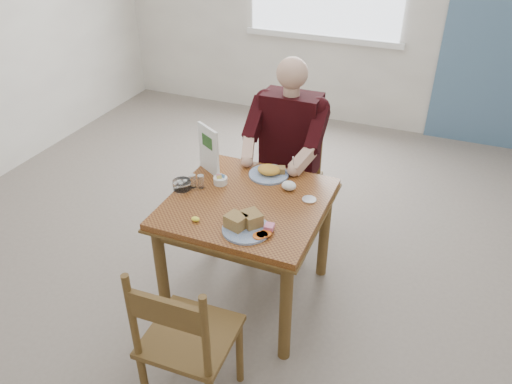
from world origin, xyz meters
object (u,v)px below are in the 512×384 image
at_px(far_plate, 270,172).
at_px(chair_near, 186,341).
at_px(diner, 287,141).
at_px(near_plate, 246,224).
at_px(table, 247,215).
at_px(chair_far, 290,176).

bearing_deg(far_plate, chair_near, -88.49).
height_order(diner, far_plate, diner).
relative_size(near_plate, far_plate, 1.09).
bearing_deg(table, diner, 90.00).
height_order(table, far_plate, far_plate).
relative_size(chair_near, far_plate, 2.97).
xyz_separation_m(chair_near, far_plate, (-0.03, 1.19, 0.30)).
distance_m(chair_far, far_plate, 0.56).
distance_m(table, chair_far, 0.81).
bearing_deg(diner, chair_far, 90.01).
bearing_deg(chair_near, table, 93.27).
relative_size(chair_far, chair_near, 1.00).
bearing_deg(chair_far, near_plate, -84.19).
distance_m(table, far_plate, 0.35).
bearing_deg(table, chair_near, -86.73).
bearing_deg(chair_near, near_plate, 84.40).
bearing_deg(far_plate, table, -93.29).
bearing_deg(table, far_plate, 86.71).
bearing_deg(near_plate, chair_near, -95.60).
relative_size(table, near_plate, 2.64).
relative_size(chair_near, diner, 0.69).
distance_m(diner, far_plate, 0.39).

